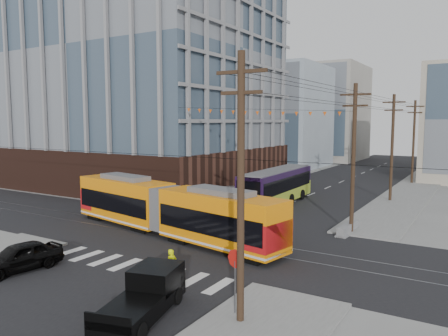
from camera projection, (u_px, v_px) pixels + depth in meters
The scene contains 16 objects.
ground at pixel (168, 254), 27.44m from camera, with size 160.00×160.00×0.00m, color slate.
office_building at pixel (144, 75), 56.79m from camera, with size 30.00×25.00×28.60m, color #381E16.
bg_bldg_nw_near at pixel (272, 117), 79.47m from camera, with size 18.00×16.00×18.00m, color #8C99A5.
bg_bldg_nw_far at pixel (324, 113), 94.84m from camera, with size 16.00×18.00×20.00m, color gray.
utility_pole_near at pixel (241, 192), 17.37m from camera, with size 0.30×0.30×11.00m, color black.
utility_pole_far at pixel (427, 138), 70.14m from camera, with size 0.30×0.30×11.00m, color black.
streetcar at pixel (168, 209), 31.80m from camera, with size 19.81×2.79×3.82m, color orange, non-canonical shape.
city_bus at pixel (277, 186), 43.68m from camera, with size 2.73×12.62×3.58m, color #1F0E30, non-canonical shape.
pickup_truck at pixel (141, 298), 18.30m from camera, with size 1.90×5.32×1.81m, color black, non-canonical shape.
black_sedan at pixel (19, 257), 24.18m from camera, with size 1.88×4.67×1.59m, color black.
parked_car_silver at pixel (209, 200), 41.78m from camera, with size 1.67×4.79×1.58m, color #929397.
parked_car_white at pixel (234, 193), 46.05m from camera, with size 2.11×5.20×1.51m, color #BBB3B4.
parked_car_grey at pixel (262, 186), 51.55m from camera, with size 2.04×4.43×1.23m, color slate.
pedestrian at pixel (172, 266), 22.53m from camera, with size 0.63×0.41×1.72m, color #EEFF01.
stop_sign at pixel (235, 285), 18.51m from camera, with size 0.83×0.83×2.74m, color red, non-canonical shape.
jersey_barrier at pixel (348, 228), 32.42m from camera, with size 0.80×3.55×0.71m, color slate.
Camera 1 is at (16.80, -21.05, 8.30)m, focal length 35.00 mm.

